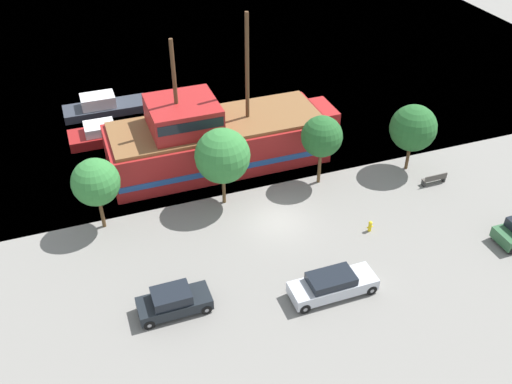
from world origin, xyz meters
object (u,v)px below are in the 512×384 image
(fire_hydrant, at_px, (370,226))
(moored_boat_dockside, at_px, (105,134))
(pirate_ship, at_px, (215,139))
(parked_car_curb_front, at_px, (332,284))
(parked_car_curb_rear, at_px, (174,301))
(bench_promenade_east, at_px, (435,179))
(moored_boat_outer, at_px, (103,106))

(fire_hydrant, bearing_deg, moored_boat_dockside, 129.77)
(pirate_ship, distance_m, parked_car_curb_front, 15.58)
(moored_boat_dockside, relative_size, parked_car_curb_rear, 1.47)
(moored_boat_dockside, distance_m, bench_promenade_east, 25.68)
(moored_boat_outer, height_order, parked_car_curb_front, moored_boat_outer)
(parked_car_curb_rear, bearing_deg, moored_boat_dockside, 92.91)
(moored_boat_outer, height_order, fire_hydrant, moored_boat_outer)
(moored_boat_outer, bearing_deg, fire_hydrant, -57.84)
(pirate_ship, height_order, parked_car_curb_front, pirate_ship)
(pirate_ship, bearing_deg, moored_boat_outer, 122.42)
(moored_boat_outer, bearing_deg, parked_car_curb_front, -70.81)
(pirate_ship, relative_size, moored_boat_outer, 2.44)
(moored_boat_dockside, xyz_separation_m, fire_hydrant, (14.43, -17.33, -0.17))
(parked_car_curb_rear, bearing_deg, moored_boat_outer, 91.13)
(parked_car_curb_front, relative_size, parked_car_curb_rear, 1.25)
(parked_car_curb_front, xyz_separation_m, parked_car_curb_rear, (-8.67, 1.78, -0.01))
(fire_hydrant, bearing_deg, parked_car_curb_front, -138.63)
(parked_car_curb_front, distance_m, bench_promenade_east, 13.77)
(moored_boat_dockside, bearing_deg, parked_car_curb_rear, -87.09)
(moored_boat_outer, bearing_deg, bench_promenade_east, -42.40)
(fire_hydrant, xyz_separation_m, bench_promenade_east, (6.94, 3.09, 0.03))
(pirate_ship, xyz_separation_m, bench_promenade_east, (13.90, -8.09, -1.63))
(moored_boat_dockside, xyz_separation_m, parked_car_curb_front, (9.67, -21.52, 0.14))
(pirate_ship, height_order, moored_boat_dockside, pirate_ship)
(parked_car_curb_rear, height_order, bench_promenade_east, parked_car_curb_rear)
(parked_car_curb_rear, xyz_separation_m, fire_hydrant, (13.42, 2.40, -0.31))
(bench_promenade_east, bearing_deg, moored_boat_dockside, 146.30)
(moored_boat_outer, distance_m, bench_promenade_east, 28.22)
(pirate_ship, relative_size, moored_boat_dockside, 2.96)
(pirate_ship, bearing_deg, parked_car_curb_rear, -115.45)
(parked_car_curb_front, bearing_deg, moored_boat_dockside, 114.21)
(pirate_ship, height_order, moored_boat_outer, pirate_ship)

